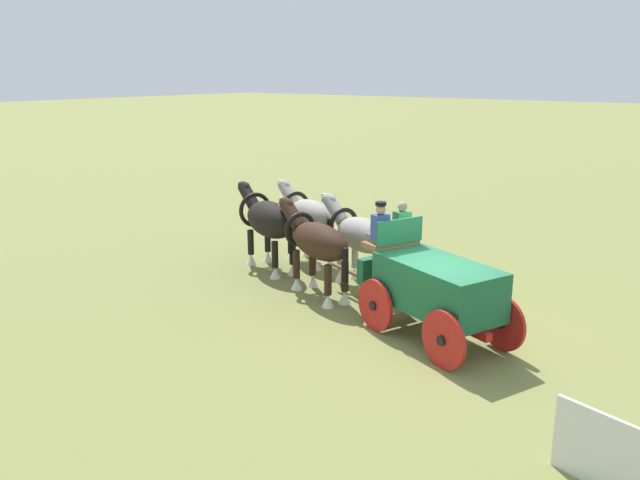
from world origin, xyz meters
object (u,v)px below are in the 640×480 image
at_px(show_wagon, 432,285).
at_px(draft_horse_lead_near, 268,220).
at_px(draft_horse_rear_near, 317,242).
at_px(draft_horse_lead_off, 308,217).
at_px(draft_horse_rear_off, 360,236).

bearing_deg(show_wagon, draft_horse_lead_near, -14.91).
xyz_separation_m(draft_horse_rear_near, draft_horse_lead_near, (2.41, -0.92, 0.05)).
height_order(draft_horse_lead_near, draft_horse_lead_off, draft_horse_lead_near).
height_order(draft_horse_rear_near, draft_horse_lead_near, draft_horse_lead_near).
bearing_deg(draft_horse_lead_near, draft_horse_rear_off, -174.23).
height_order(show_wagon, draft_horse_rear_near, show_wagon).
height_order(show_wagon, draft_horse_lead_near, show_wagon).
distance_m(draft_horse_lead_near, draft_horse_lead_off, 1.30).
xyz_separation_m(show_wagon, draft_horse_lead_near, (5.92, -1.58, 0.25)).
relative_size(draft_horse_rear_off, draft_horse_lead_off, 1.01).
relative_size(show_wagon, draft_horse_lead_off, 1.91).
distance_m(draft_horse_rear_near, draft_horse_lead_near, 2.58).
relative_size(draft_horse_lead_near, draft_horse_lead_off, 1.07).
bearing_deg(draft_horse_lead_off, show_wagon, 152.93).
bearing_deg(draft_horse_lead_near, draft_horse_lead_off, -110.33).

